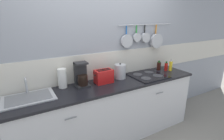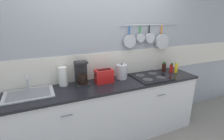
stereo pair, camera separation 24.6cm
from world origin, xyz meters
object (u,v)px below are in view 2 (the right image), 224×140
kettle (122,72)px  bottle_hot_sauce (171,68)px  bottle_sesame_oil (176,67)px  bottle_dish_soap (164,67)px  coffee_maker (82,75)px  toaster (104,76)px  paper_towel_roll (63,76)px

kettle → bottle_hot_sauce: (0.92, -0.07, -0.04)m
bottle_hot_sauce → bottle_sesame_oil: bottle_sesame_oil is taller
kettle → bottle_dish_soap: size_ratio=1.48×
bottle_dish_soap → bottle_hot_sauce: bearing=-53.7°
coffee_maker → toaster: bearing=-9.9°
coffee_maker → toaster: 0.32m
bottle_dish_soap → bottle_hot_sauce: size_ratio=1.00×
paper_towel_roll → kettle: 0.88m
paper_towel_roll → bottle_hot_sauce: size_ratio=1.61×
coffee_maker → kettle: 0.63m
bottle_hot_sauce → bottle_sesame_oil: bearing=-30.9°
kettle → bottle_sesame_oil: kettle is taller
toaster → kettle: kettle is taller
kettle → bottle_dish_soap: kettle is taller
kettle → coffee_maker: bearing=179.2°
bottle_hot_sauce → toaster: bearing=178.8°
coffee_maker → kettle: coffee_maker is taller
coffee_maker → bottle_dish_soap: bearing=0.8°
coffee_maker → bottle_sesame_oil: bearing=-4.3°
coffee_maker → kettle: bearing=-0.8°
bottle_sesame_oil → bottle_dish_soap: bearing=135.1°
bottle_dish_soap → bottle_sesame_oil: bearing=-44.9°
coffee_maker → kettle: size_ratio=1.38×
kettle → bottle_hot_sauce: 0.93m
paper_towel_roll → bottle_hot_sauce: paper_towel_roll is taller
bottle_sesame_oil → kettle: bearing=173.4°
bottle_sesame_oil → paper_towel_roll: bearing=174.1°
toaster → kettle: size_ratio=1.13×
toaster → bottle_dish_soap: toaster is taller
toaster → bottle_sesame_oil: bottle_sesame_oil is taller
kettle → bottle_sesame_oil: (0.99, -0.11, -0.02)m
coffee_maker → bottle_hot_sauce: 1.55m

